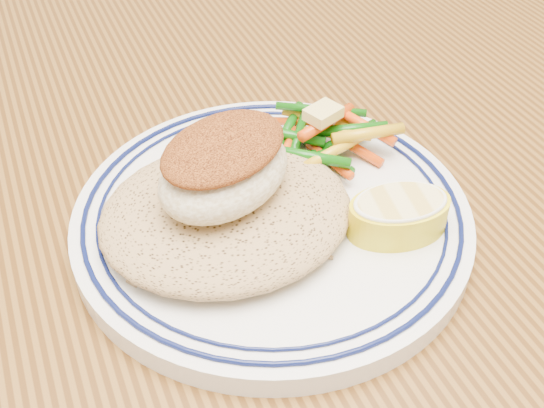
{
  "coord_description": "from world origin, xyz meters",
  "views": [
    {
      "loc": [
        -0.08,
        -0.32,
        1.04
      ],
      "look_at": [
        0.04,
        -0.04,
        0.77
      ],
      "focal_mm": 45.0,
      "sensor_mm": 36.0,
      "label": 1
    }
  ],
  "objects": [
    {
      "name": "dining_table",
      "position": [
        0.0,
        0.0,
        0.65
      ],
      "size": [
        1.5,
        0.9,
        0.75
      ],
      "color": "#4A2B0E",
      "rests_on": "ground"
    },
    {
      "name": "plate",
      "position": [
        0.04,
        -0.04,
        0.76
      ],
      "size": [
        0.24,
        0.24,
        0.02
      ],
      "color": "white",
      "rests_on": "dining_table"
    },
    {
      "name": "rice_pilaf",
      "position": [
        0.01,
        -0.04,
        0.78
      ],
      "size": [
        0.15,
        0.13,
        0.03
      ],
      "primitive_type": "ellipsoid",
      "color": "#9F7E4F",
      "rests_on": "plate"
    },
    {
      "name": "fish_fillet",
      "position": [
        0.01,
        -0.04,
        0.81
      ],
      "size": [
        0.1,
        0.09,
        0.04
      ],
      "color": "beige",
      "rests_on": "rice_pilaf"
    },
    {
      "name": "vegetable_pile",
      "position": [
        0.1,
        0.0,
        0.78
      ],
      "size": [
        0.1,
        0.08,
        0.03
      ],
      "color": "#0D4F09",
      "rests_on": "plate"
    },
    {
      "name": "butter_pat",
      "position": [
        0.1,
        0.01,
        0.8
      ],
      "size": [
        0.03,
        0.02,
        0.01
      ],
      "primitive_type": "cube",
      "rotation": [
        0.0,
        0.0,
        0.37
      ],
      "color": "#E7D071",
      "rests_on": "vegetable_pile"
    },
    {
      "name": "lemon_wedge",
      "position": [
        0.1,
        -0.08,
        0.78
      ],
      "size": [
        0.07,
        0.06,
        0.02
      ],
      "color": "yellow",
      "rests_on": "plate"
    }
  ]
}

